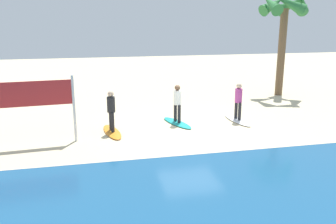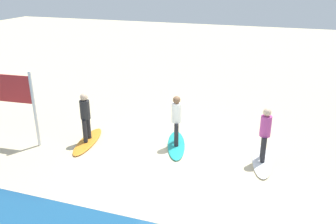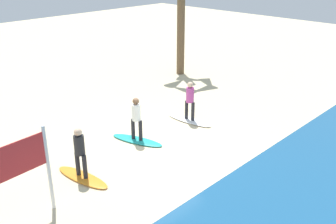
# 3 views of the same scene
# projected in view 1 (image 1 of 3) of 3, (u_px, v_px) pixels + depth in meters

# --- Properties ---
(ground_plane) EXTENTS (60.00, 60.00, 0.00)m
(ground_plane) POSITION_uv_depth(u_px,v_px,m) (190.00, 129.00, 15.10)
(ground_plane) COLOR beige
(surfboard_white) EXTENTS (0.78, 2.15, 0.09)m
(surfboard_white) POSITION_uv_depth(u_px,v_px,m) (237.00, 120.00, 16.25)
(surfboard_white) COLOR white
(surfboard_white) RESTS_ON ground
(surfer_white) EXTENTS (0.32, 0.46, 1.64)m
(surfer_white) POSITION_uv_depth(u_px,v_px,m) (238.00, 99.00, 16.01)
(surfer_white) COLOR #232328
(surfer_white) RESTS_ON surfboard_white
(surfboard_teal) EXTENTS (1.17, 2.17, 0.09)m
(surfboard_teal) POSITION_uv_depth(u_px,v_px,m) (177.00, 123.00, 15.84)
(surfboard_teal) COLOR teal
(surfboard_teal) RESTS_ON ground
(surfer_teal) EXTENTS (0.32, 0.45, 1.64)m
(surfer_teal) POSITION_uv_depth(u_px,v_px,m) (177.00, 101.00, 15.60)
(surfer_teal) COLOR #232328
(surfer_teal) RESTS_ON surfboard_teal
(surfboard_orange) EXTENTS (0.86, 2.16, 0.09)m
(surfboard_orange) POSITION_uv_depth(u_px,v_px,m) (112.00, 132.00, 14.58)
(surfboard_orange) COLOR orange
(surfboard_orange) RESTS_ON ground
(surfer_orange) EXTENTS (0.32, 0.46, 1.64)m
(surfer_orange) POSITION_uv_depth(u_px,v_px,m) (111.00, 108.00, 14.33)
(surfer_orange) COLOR #232328
(surfer_orange) RESTS_ON surfboard_orange
(palm_tree) EXTENTS (2.88, 3.03, 6.00)m
(palm_tree) POSITION_uv_depth(u_px,v_px,m) (285.00, 13.00, 20.71)
(palm_tree) COLOR brown
(palm_tree) RESTS_ON ground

